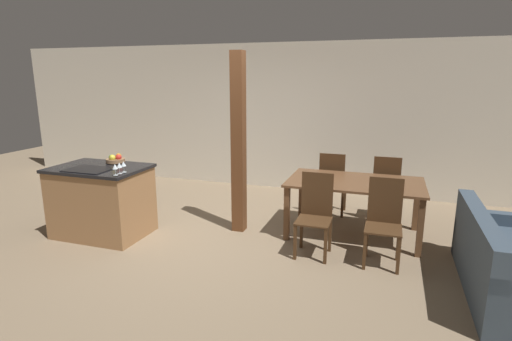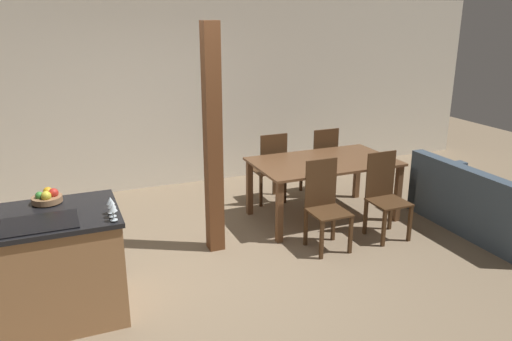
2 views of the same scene
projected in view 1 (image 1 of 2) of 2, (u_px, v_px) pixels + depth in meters
ground_plane at (208, 241)px, 5.21m from camera, size 16.00×16.00×0.00m
wall_back at (270, 117)px, 7.53m from camera, size 11.20×0.08×2.70m
kitchen_island at (102, 201)px, 5.35m from camera, size 1.21×0.85×0.95m
fruit_bowl at (116, 159)px, 5.46m from camera, size 0.25×0.25×0.12m
wine_glass_near at (115, 167)px, 4.73m from camera, size 0.07×0.07×0.14m
wine_glass_middle at (119, 166)px, 4.80m from camera, size 0.07×0.07×0.14m
wine_glass_far at (123, 164)px, 4.88m from camera, size 0.07×0.07×0.14m
dining_table at (355, 188)px, 5.28m from camera, size 1.75×1.03×0.75m
dining_chair_near_left at (315, 213)px, 4.76m from camera, size 0.40×0.40×0.98m
dining_chair_near_right at (384, 221)px, 4.52m from camera, size 0.40×0.40×0.98m
dining_chair_far_left at (332, 183)px, 6.12m from camera, size 0.40×0.40×0.98m
dining_chair_far_right at (386, 187)px, 5.88m from camera, size 0.40×0.40×0.98m
couch at (509, 268)px, 3.88m from camera, size 0.84×1.83×0.80m
timber_post at (239, 144)px, 5.33m from camera, size 0.17×0.17×2.42m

